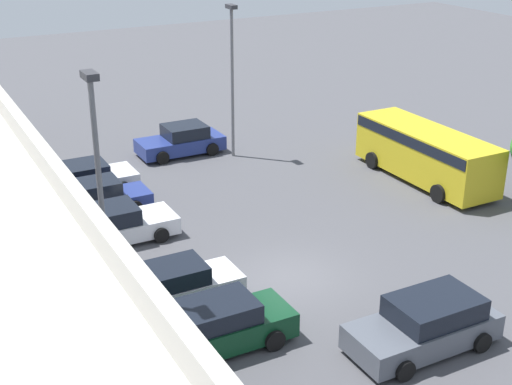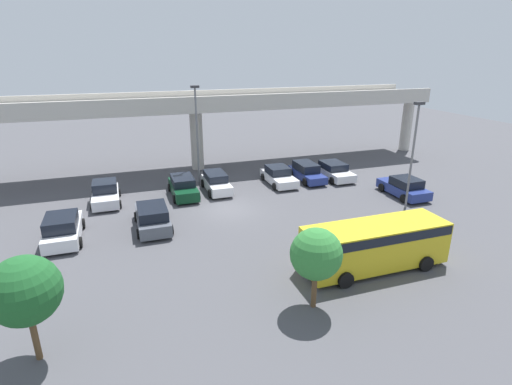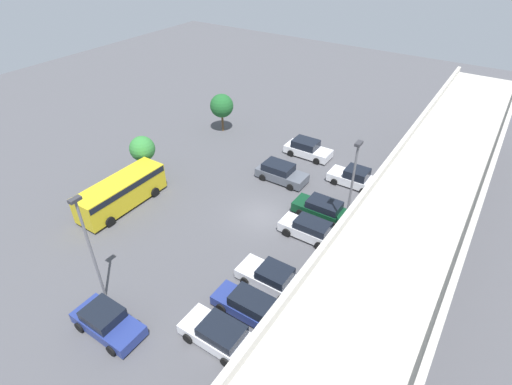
{
  "view_description": "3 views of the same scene",
  "coord_description": "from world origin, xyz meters",
  "px_view_note": "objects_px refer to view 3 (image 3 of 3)",
  "views": [
    {
      "loc": [
        -19.3,
        11.69,
        12.76
      ],
      "look_at": [
        3.32,
        -0.36,
        2.02
      ],
      "focal_mm": 50.0,
      "sensor_mm": 36.0,
      "label": 1
    },
    {
      "loc": [
        -7.02,
        -26.5,
        11.13
      ],
      "look_at": [
        2.49,
        1.06,
        0.72
      ],
      "focal_mm": 28.0,
      "sensor_mm": 36.0,
      "label": 2
    },
    {
      "loc": [
        21.75,
        13.84,
        20.38
      ],
      "look_at": [
        0.46,
        -0.2,
        2.55
      ],
      "focal_mm": 28.0,
      "sensor_mm": 36.0,
      "label": 3
    }
  ],
  "objects_px": {
    "lamp_post_mid_lot": "(89,243)",
    "parked_car_8": "(107,321)",
    "parked_car_7": "(219,334)",
    "parked_car_5": "(272,277)",
    "shuttle_bus": "(121,191)",
    "tree_front_left": "(222,106)",
    "parked_car_0": "(307,149)",
    "parked_car_1": "(354,178)",
    "lamp_post_near_aisle": "(351,188)",
    "parked_car_2": "(281,173)",
    "parked_car_6": "(250,306)",
    "parked_car_3": "(322,209)",
    "parked_car_4": "(309,229)",
    "tree_front_right": "(142,149)"
  },
  "relations": [
    {
      "from": "parked_car_3",
      "to": "tree_front_left",
      "type": "xyz_separation_m",
      "value": [
        -8.21,
        -16.4,
        2.25
      ]
    },
    {
      "from": "parked_car_7",
      "to": "lamp_post_near_aisle",
      "type": "distance_m",
      "value": 12.98
    },
    {
      "from": "parked_car_3",
      "to": "parked_car_7",
      "type": "bearing_deg",
      "value": 90.57
    },
    {
      "from": "parked_car_0",
      "to": "tree_front_left",
      "type": "bearing_deg",
      "value": -179.33
    },
    {
      "from": "parked_car_0",
      "to": "parked_car_1",
      "type": "height_order",
      "value": "parked_car_0"
    },
    {
      "from": "parked_car_1",
      "to": "parked_car_2",
      "type": "bearing_deg",
      "value": 26.62
    },
    {
      "from": "parked_car_4",
      "to": "parked_car_7",
      "type": "bearing_deg",
      "value": 89.38
    },
    {
      "from": "parked_car_0",
      "to": "tree_front_right",
      "type": "bearing_deg",
      "value": -134.06
    },
    {
      "from": "parked_car_2",
      "to": "lamp_post_mid_lot",
      "type": "xyz_separation_m",
      "value": [
        18.18,
        -2.5,
        3.82
      ]
    },
    {
      "from": "parked_car_7",
      "to": "tree_front_right",
      "type": "bearing_deg",
      "value": -32.11
    },
    {
      "from": "parked_car_2",
      "to": "parked_car_5",
      "type": "bearing_deg",
      "value": -62.1
    },
    {
      "from": "parked_car_5",
      "to": "parked_car_7",
      "type": "relative_size",
      "value": 1.05
    },
    {
      "from": "parked_car_6",
      "to": "parked_car_8",
      "type": "relative_size",
      "value": 1.04
    },
    {
      "from": "parked_car_0",
      "to": "parked_car_2",
      "type": "distance_m",
      "value": 5.41
    },
    {
      "from": "lamp_post_mid_lot",
      "to": "parked_car_8",
      "type": "bearing_deg",
      "value": 55.26
    },
    {
      "from": "parked_car_2",
      "to": "parked_car_8",
      "type": "height_order",
      "value": "parked_car_2"
    },
    {
      "from": "parked_car_7",
      "to": "lamp_post_mid_lot",
      "type": "relative_size",
      "value": 0.56
    },
    {
      "from": "parked_car_3",
      "to": "parked_car_5",
      "type": "relative_size",
      "value": 1.02
    },
    {
      "from": "lamp_post_near_aisle",
      "to": "lamp_post_mid_lot",
      "type": "distance_m",
      "value": 17.21
    },
    {
      "from": "parked_car_4",
      "to": "shuttle_bus",
      "type": "xyz_separation_m",
      "value": [
        5.05,
        -14.98,
        0.75
      ]
    },
    {
      "from": "parked_car_0",
      "to": "parked_car_6",
      "type": "bearing_deg",
      "value": -72.39
    },
    {
      "from": "parked_car_6",
      "to": "tree_front_right",
      "type": "height_order",
      "value": "tree_front_right"
    },
    {
      "from": "parked_car_4",
      "to": "parked_car_7",
      "type": "relative_size",
      "value": 1.01
    },
    {
      "from": "parked_car_7",
      "to": "parked_car_4",
      "type": "bearing_deg",
      "value": -90.62
    },
    {
      "from": "parked_car_4",
      "to": "lamp_post_near_aisle",
      "type": "distance_m",
      "value": 4.9
    },
    {
      "from": "tree_front_left",
      "to": "parked_car_0",
      "type": "bearing_deg",
      "value": 90.67
    },
    {
      "from": "parked_car_0",
      "to": "shuttle_bus",
      "type": "xyz_separation_m",
      "value": [
        16.18,
        -9.04,
        0.71
      ]
    },
    {
      "from": "parked_car_2",
      "to": "lamp_post_near_aisle",
      "type": "distance_m",
      "value": 10.41
    },
    {
      "from": "parked_car_4",
      "to": "lamp_post_near_aisle",
      "type": "relative_size",
      "value": 0.53
    },
    {
      "from": "parked_car_6",
      "to": "parked_car_7",
      "type": "distance_m",
      "value": 2.63
    },
    {
      "from": "parked_car_8",
      "to": "shuttle_bus",
      "type": "height_order",
      "value": "shuttle_bus"
    },
    {
      "from": "parked_car_6",
      "to": "lamp_post_mid_lot",
      "type": "height_order",
      "value": "lamp_post_mid_lot"
    },
    {
      "from": "parked_car_6",
      "to": "parked_car_0",
      "type": "bearing_deg",
      "value": -72.39
    },
    {
      "from": "parked_car_4",
      "to": "lamp_post_mid_lot",
      "type": "xyz_separation_m",
      "value": [
        12.46,
        -8.39,
        3.85
      ]
    },
    {
      "from": "parked_car_1",
      "to": "lamp_post_mid_lot",
      "type": "xyz_separation_m",
      "value": [
        21.17,
        -8.46,
        3.84
      ]
    },
    {
      "from": "parked_car_6",
      "to": "shuttle_bus",
      "type": "distance_m",
      "value": 15.66
    },
    {
      "from": "parked_car_8",
      "to": "lamp_post_near_aisle",
      "type": "distance_m",
      "value": 17.74
    },
    {
      "from": "parked_car_1",
      "to": "parked_car_4",
      "type": "bearing_deg",
      "value": 89.53
    },
    {
      "from": "parked_car_6",
      "to": "tree_front_left",
      "type": "xyz_separation_m",
      "value": [
        -19.48,
        -16.94,
        2.26
      ]
    },
    {
      "from": "parked_car_5",
      "to": "parked_car_8",
      "type": "distance_m",
      "value": 10.44
    },
    {
      "from": "shuttle_bus",
      "to": "parked_car_1",
      "type": "bearing_deg",
      "value": -47.56
    },
    {
      "from": "parked_car_5",
      "to": "parked_car_1",
      "type": "bearing_deg",
      "value": -89.67
    },
    {
      "from": "parked_car_8",
      "to": "parked_car_6",
      "type": "bearing_deg",
      "value": 41.01
    },
    {
      "from": "parked_car_7",
      "to": "parked_car_8",
      "type": "relative_size",
      "value": 0.97
    },
    {
      "from": "parked_car_1",
      "to": "shuttle_bus",
      "type": "bearing_deg",
      "value": 42.44
    },
    {
      "from": "parked_car_7",
      "to": "lamp_post_mid_lot",
      "type": "bearing_deg",
      "value": 9.56
    },
    {
      "from": "parked_car_0",
      "to": "parked_car_4",
      "type": "distance_m",
      "value": 12.62
    },
    {
      "from": "parked_car_5",
      "to": "parked_car_7",
      "type": "distance_m",
      "value": 5.39
    },
    {
      "from": "parked_car_7",
      "to": "shuttle_bus",
      "type": "xyz_separation_m",
      "value": [
        -6.01,
        -14.86,
        0.79
      ]
    },
    {
      "from": "parked_car_3",
      "to": "lamp_post_mid_lot",
      "type": "relative_size",
      "value": 0.6
    }
  ]
}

